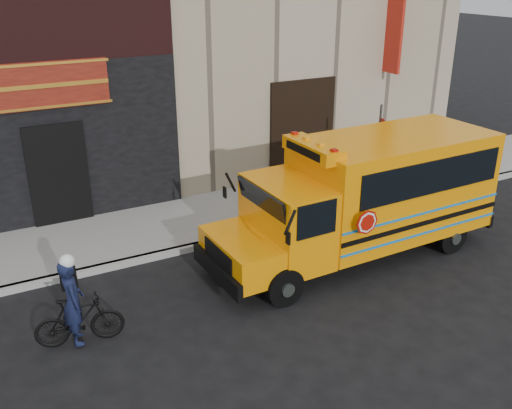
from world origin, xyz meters
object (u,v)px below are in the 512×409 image
Objects in this scene: bicycle at (79,321)px; cyclist at (73,304)px; school_bus at (369,193)px; sign_pole at (378,150)px.

bicycle is 0.96× the size of cyclist.
bicycle is at bearing -112.45° from cyclist.
sign_pole is at bearing 47.28° from school_bus.
cyclist reaches higher than bicycle.
sign_pole is 9.22m from cyclist.
school_bus is at bearing -84.53° from cyclist.
cyclist is (-6.70, -0.40, -0.70)m from school_bus.
cyclist is at bearing -163.11° from sign_pole.
bicycle is (-8.74, -2.70, -1.11)m from sign_pole.
school_bus is 6.73m from bicycle.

